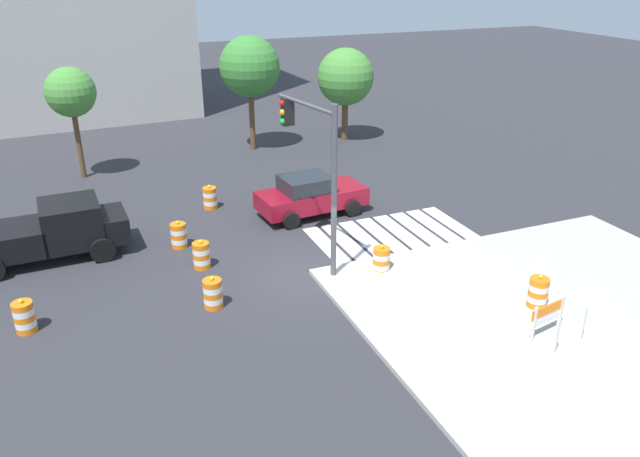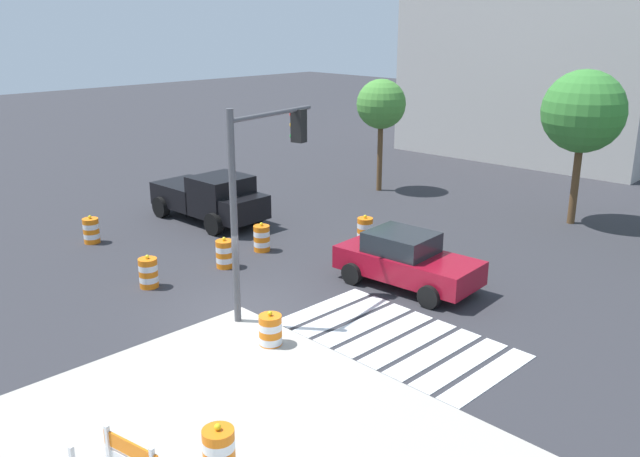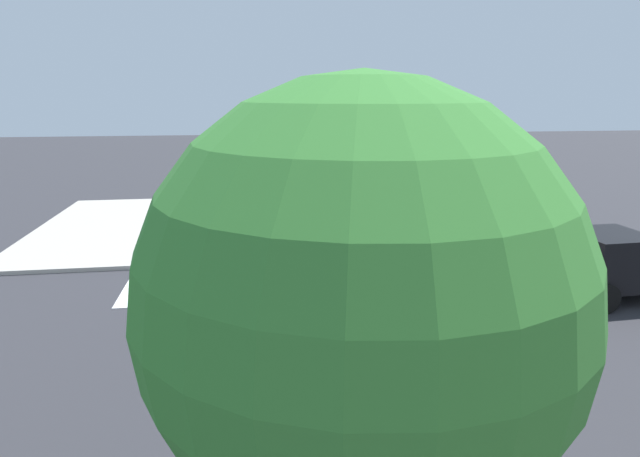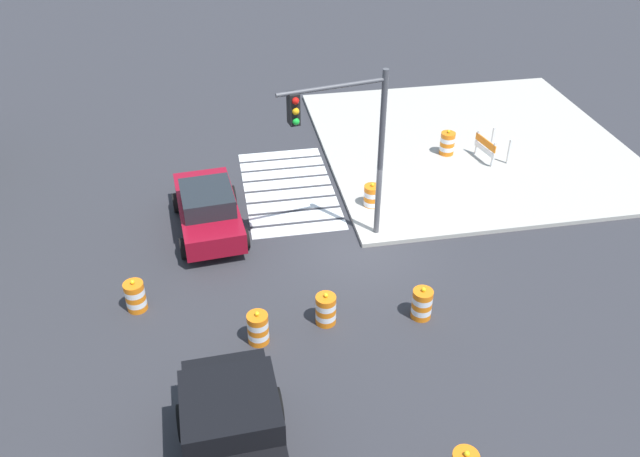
{
  "view_description": "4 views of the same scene",
  "coord_description": "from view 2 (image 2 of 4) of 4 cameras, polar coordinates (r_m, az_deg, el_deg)",
  "views": [
    {
      "loc": [
        -6.47,
        -16.52,
        9.51
      ],
      "look_at": [
        1.05,
        1.59,
        0.79
      ],
      "focal_mm": 34.45,
      "sensor_mm": 36.0,
      "label": 1
    },
    {
      "loc": [
        13.49,
        -10.3,
        7.72
      ],
      "look_at": [
        0.03,
        2.97,
        1.75
      ],
      "focal_mm": 37.71,
      "sensor_mm": 36.0,
      "label": 2
    },
    {
      "loc": [
        3.25,
        17.83,
        5.75
      ],
      "look_at": [
        0.98,
        2.17,
        1.76
      ],
      "focal_mm": 30.25,
      "sensor_mm": 36.0,
      "label": 3
    },
    {
      "loc": [
        -15.84,
        4.26,
        12.13
      ],
      "look_at": [
        0.34,
        1.3,
        0.69
      ],
      "focal_mm": 35.99,
      "sensor_mm": 36.0,
      "label": 4
    }
  ],
  "objects": [
    {
      "name": "ground_plane",
      "position": [
        18.65,
        -6.63,
        -7.06
      ],
      "size": [
        120.0,
        120.0,
        0.0
      ],
      "primitive_type": "plane",
      "color": "#2D2D33"
    },
    {
      "name": "pickup_truck",
      "position": [
        26.57,
        -9.14,
        2.57
      ],
      "size": [
        5.22,
        2.51,
        1.92
      ],
      "color": "black",
      "rests_on": "ground"
    },
    {
      "name": "traffic_barrel_crosswalk_end",
      "position": [
        24.01,
        3.84,
        -0.14
      ],
      "size": [
        0.56,
        0.56,
        1.02
      ],
      "color": "orange",
      "rests_on": "ground"
    },
    {
      "name": "traffic_light_pole",
      "position": [
        17.42,
        -4.95,
        4.82
      ],
      "size": [
        0.86,
        3.25,
        5.5
      ],
      "color": "#4C4C51",
      "rests_on": "sidewalk_corner"
    },
    {
      "name": "crosswalk_stripes",
      "position": [
        17.2,
        6.6,
        -9.23
      ],
      "size": [
        5.85,
        3.2,
        0.02
      ],
      "color": "silver",
      "rests_on": "ground"
    },
    {
      "name": "traffic_barrel_near_corner",
      "position": [
        21.79,
        -8.09,
        -2.14
      ],
      "size": [
        0.56,
        0.56,
        1.02
      ],
      "color": "orange",
      "rests_on": "ground"
    },
    {
      "name": "traffic_barrel_median_far",
      "position": [
        16.42,
        -4.23,
        -8.8
      ],
      "size": [
        0.56,
        0.56,
        1.02
      ],
      "color": "orange",
      "rests_on": "ground"
    },
    {
      "name": "sports_car",
      "position": [
        20.16,
        7.32,
        -2.66
      ],
      "size": [
        4.44,
        2.42,
        1.63
      ],
      "color": "maroon",
      "rests_on": "ground"
    },
    {
      "name": "traffic_barrel_far_curb",
      "position": [
        23.17,
        -4.97,
        -0.83
      ],
      "size": [
        0.56,
        0.56,
        1.02
      ],
      "color": "orange",
      "rests_on": "ground"
    },
    {
      "name": "traffic_barrel_on_sidewalk",
      "position": [
        12.23,
        -8.56,
        -18.29
      ],
      "size": [
        0.56,
        0.56,
        1.02
      ],
      "color": "orange",
      "rests_on": "sidewalk_corner"
    },
    {
      "name": "traffic_barrel_median_near",
      "position": [
        20.65,
        -14.36,
        -3.66
      ],
      "size": [
        0.56,
        0.56,
        1.02
      ],
      "color": "orange",
      "rests_on": "ground"
    },
    {
      "name": "street_tree_streetside_far",
      "position": [
        27.24,
        21.46,
        9.19
      ],
      "size": [
        3.09,
        3.09,
        5.91
      ],
      "color": "brown",
      "rests_on": "ground"
    },
    {
      "name": "traffic_barrel_lane_center",
      "position": [
        25.26,
        -18.84,
        -0.17
      ],
      "size": [
        0.56,
        0.56,
        1.02
      ],
      "color": "orange",
      "rests_on": "ground"
    },
    {
      "name": "street_tree_streetside_near",
      "position": [
        30.77,
        5.22,
        10.41
      ],
      "size": [
        2.22,
        2.22,
        5.1
      ],
      "color": "brown",
      "rests_on": "ground"
    }
  ]
}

